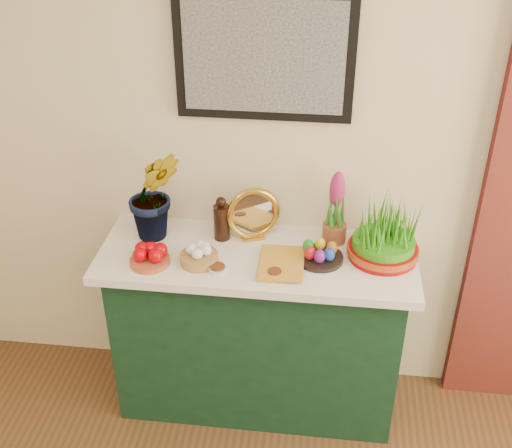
{
  "coord_description": "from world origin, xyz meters",
  "views": [
    {
      "loc": [
        0.13,
        -0.32,
        2.48
      ],
      "look_at": [
        -0.15,
        1.95,
        1.07
      ],
      "focal_mm": 45.0,
      "sensor_mm": 36.0,
      "label": 1
    }
  ],
  "objects_px": {
    "sideboard": "(257,333)",
    "book": "(259,262)",
    "hyacinth_green": "(153,180)",
    "wheatgrass_sabzeh": "(384,235)",
    "mirror": "(253,214)"
  },
  "relations": [
    {
      "from": "hyacinth_green",
      "to": "book",
      "type": "xyz_separation_m",
      "value": [
        0.49,
        -0.18,
        -0.27
      ]
    },
    {
      "from": "wheatgrass_sabzeh",
      "to": "sideboard",
      "type": "bearing_deg",
      "value": -176.24
    },
    {
      "from": "book",
      "to": "mirror",
      "type": "bearing_deg",
      "value": 102.0
    },
    {
      "from": "hyacinth_green",
      "to": "book",
      "type": "distance_m",
      "value": 0.58
    },
    {
      "from": "hyacinth_green",
      "to": "mirror",
      "type": "xyz_separation_m",
      "value": [
        0.44,
        0.04,
        -0.17
      ]
    },
    {
      "from": "hyacinth_green",
      "to": "wheatgrass_sabzeh",
      "type": "bearing_deg",
      "value": -20.84
    },
    {
      "from": "book",
      "to": "wheatgrass_sabzeh",
      "type": "bearing_deg",
      "value": 12.54
    },
    {
      "from": "sideboard",
      "to": "book",
      "type": "height_order",
      "value": "book"
    },
    {
      "from": "wheatgrass_sabzeh",
      "to": "mirror",
      "type": "bearing_deg",
      "value": 171.02
    },
    {
      "from": "sideboard",
      "to": "book",
      "type": "bearing_deg",
      "value": -79.2
    },
    {
      "from": "hyacinth_green",
      "to": "wheatgrass_sabzeh",
      "type": "xyz_separation_m",
      "value": [
        1.01,
        -0.05,
        -0.17
      ]
    },
    {
      "from": "mirror",
      "to": "wheatgrass_sabzeh",
      "type": "distance_m",
      "value": 0.58
    },
    {
      "from": "book",
      "to": "wheatgrass_sabzeh",
      "type": "height_order",
      "value": "wheatgrass_sabzeh"
    },
    {
      "from": "sideboard",
      "to": "wheatgrass_sabzeh",
      "type": "relative_size",
      "value": 4.19
    },
    {
      "from": "sideboard",
      "to": "wheatgrass_sabzeh",
      "type": "distance_m",
      "value": 0.79
    }
  ]
}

